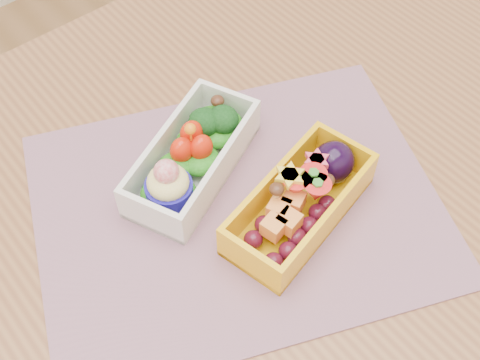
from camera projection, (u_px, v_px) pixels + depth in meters
table at (270, 233)px, 0.81m from camera, size 1.20×0.80×0.75m
placemat at (238, 207)px, 0.71m from camera, size 0.54×0.48×0.00m
bento_white at (192, 157)px, 0.72m from camera, size 0.20×0.15×0.08m
bento_yellow at (302, 200)px, 0.69m from camera, size 0.20×0.12×0.06m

